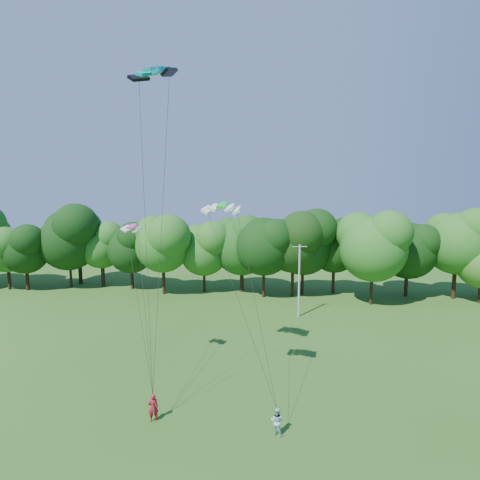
# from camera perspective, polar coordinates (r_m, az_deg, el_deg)

# --- Properties ---
(utility_pole) EXTENTS (1.64, 0.43, 8.31)m
(utility_pole) POSITION_cam_1_polar(r_m,az_deg,el_deg) (43.17, 8.99, -6.04)
(utility_pole) COLOR #AEAEA5
(utility_pole) RESTS_ON ground
(kite_flyer_left) EXTENTS (0.76, 0.68, 1.75)m
(kite_flyer_left) POSITION_cam_1_polar(r_m,az_deg,el_deg) (25.87, -13.10, -23.59)
(kite_flyer_left) COLOR maroon
(kite_flyer_left) RESTS_ON ground
(kite_flyer_right) EXTENTS (0.93, 0.81, 1.64)m
(kite_flyer_right) POSITION_cam_1_polar(r_m,az_deg,el_deg) (24.33, 5.65, -25.74)
(kite_flyer_right) COLOR #A9D0EA
(kite_flyer_right) RESTS_ON ground
(kite_teal) EXTENTS (3.29, 2.22, 0.63)m
(kite_teal) POSITION_cam_1_polar(r_m,az_deg,el_deg) (25.96, -13.03, 24.06)
(kite_teal) COLOR #059CA7
(kite_teal) RESTS_ON ground
(kite_green) EXTENTS (2.54, 1.30, 0.43)m
(kite_green) POSITION_cam_1_polar(r_m,az_deg,el_deg) (23.88, -2.73, 5.31)
(kite_green) COLOR green
(kite_green) RESTS_ON ground
(kite_pink) EXTENTS (1.73, 1.18, 0.35)m
(kite_pink) POSITION_cam_1_polar(r_m,az_deg,el_deg) (28.61, -16.11, 2.01)
(kite_pink) COLOR #C7378A
(kite_pink) RESTS_ON ground
(tree_back_west) EXTENTS (8.47, 8.47, 12.33)m
(tree_back_west) POSITION_cam_1_polar(r_m,az_deg,el_deg) (62.81, -23.42, 0.73)
(tree_back_west) COLOR black
(tree_back_west) RESTS_ON ground
(tree_back_center) EXTENTS (8.27, 8.27, 12.02)m
(tree_back_center) POSITION_cam_1_polar(r_m,az_deg,el_deg) (50.88, 8.10, -0.32)
(tree_back_center) COLOR black
(tree_back_center) RESTS_ON ground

